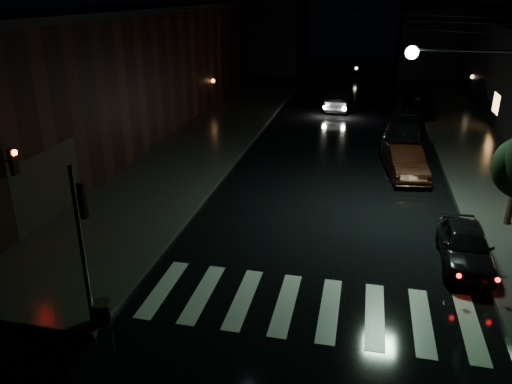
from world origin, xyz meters
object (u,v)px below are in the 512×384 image
Objects in this scene: parked_car_c at (402,134)px; oncoming_car at (340,100)px; parked_car_a at (465,244)px; parked_car_d at (417,105)px; parked_car_b at (405,162)px.

oncoming_car is (-3.92, 8.54, -0.02)m from parked_car_c.
parked_car_a is at bearing -79.52° from parked_car_c.
parked_car_d is 5.35m from oncoming_car.
parked_car_a is 22.01m from oncoming_car.
oncoming_car reaches higher than parked_car_a.
parked_car_c reaches higher than parked_car_a.
parked_car_c reaches higher than parked_car_b.
parked_car_d reaches higher than parked_car_c.
parked_car_b is 13.99m from oncoming_car.
parked_car_c is 1.16× the size of oncoming_car.
parked_car_d is 1.25× the size of oncoming_car.
parked_car_b is at bearing -86.68° from parked_car_c.
parked_car_c is (-1.29, 12.84, 0.09)m from parked_car_a.
parked_car_a is 20.58m from parked_car_d.
parked_car_a is at bearing -87.07° from parked_car_d.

